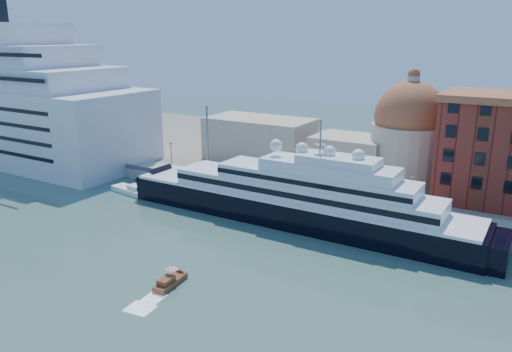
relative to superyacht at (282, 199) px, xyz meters
The scene contains 9 objects.
ground 24.19m from the superyacht, 104.89° to the right, with size 400.00×400.00×0.00m, color #345A51.
quay 12.96m from the superyacht, 119.06° to the left, with size 180.00×10.00×2.50m, color gray.
land 52.47m from the superyacht, 96.71° to the left, with size 260.00×72.00×2.00m, color slate.
quay_fence 9.01m from the superyacht, 133.23° to the left, with size 180.00×0.10×1.20m, color slate.
superyacht is the anchor object (origin of this frame).
service_barge 39.79m from the superyacht, behind, with size 11.09×5.01×2.41m.
water_taxi 34.11m from the superyacht, 91.97° to the right, with size 2.78×6.59×3.04m.
church 35.34m from the superyacht, 89.55° to the left, with size 66.00×18.00×25.50m.
lamp_posts 21.66m from the superyacht, 153.73° to the left, with size 120.80×2.40×18.00m.
Camera 1 is at (51.68, -62.85, 37.06)m, focal length 35.00 mm.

